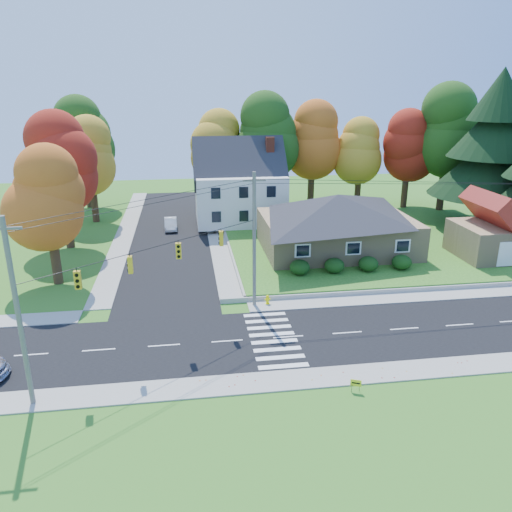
{
  "coord_description": "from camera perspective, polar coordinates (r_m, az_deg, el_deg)",
  "views": [
    {
      "loc": [
        -6.24,
        -28.49,
        15.56
      ],
      "look_at": [
        -0.97,
        8.0,
        2.94
      ],
      "focal_mm": 35.0,
      "sensor_mm": 36.0,
      "label": 1
    }
  ],
  "objects": [
    {
      "name": "ground",
      "position": [
        33.06,
        3.7,
        -9.23
      ],
      "size": [
        120.0,
        120.0,
        0.0
      ],
      "primitive_type": "plane",
      "color": "#3D7923"
    },
    {
      "name": "road_main",
      "position": [
        33.05,
        3.7,
        -9.21
      ],
      "size": [
        90.0,
        8.0,
        0.02
      ],
      "primitive_type": "cube",
      "color": "black",
      "rests_on": "ground"
    },
    {
      "name": "road_cross",
      "position": [
        56.69,
        -9.69,
        2.71
      ],
      "size": [
        8.0,
        44.0,
        0.02
      ],
      "primitive_type": "cube",
      "color": "black",
      "rests_on": "ground"
    },
    {
      "name": "sidewalk_north",
      "position": [
        37.44,
        2.14,
        -5.61
      ],
      "size": [
        90.0,
        2.0,
        0.08
      ],
      "primitive_type": "cube",
      "color": "#9C9A90",
      "rests_on": "ground"
    },
    {
      "name": "sidewalk_south",
      "position": [
        28.84,
        5.77,
        -13.77
      ],
      "size": [
        90.0,
        2.0,
        0.08
      ],
      "primitive_type": "cube",
      "color": "#9C9A90",
      "rests_on": "ground"
    },
    {
      "name": "lawn",
      "position": [
        55.26,
        12.52,
        2.35
      ],
      "size": [
        30.0,
        30.0,
        0.5
      ],
      "primitive_type": "cube",
      "color": "#3D7923",
      "rests_on": "ground"
    },
    {
      "name": "ranch_house",
      "position": [
        48.31,
        9.24,
        3.9
      ],
      "size": [
        14.6,
        10.6,
        5.4
      ],
      "color": "tan",
      "rests_on": "lawn"
    },
    {
      "name": "colonial_house",
      "position": [
        57.89,
        -1.86,
        7.96
      ],
      "size": [
        10.4,
        8.4,
        9.6
      ],
      "color": "silver",
      "rests_on": "lawn"
    },
    {
      "name": "garage",
      "position": [
        50.97,
        25.8,
        2.53
      ],
      "size": [
        7.3,
        6.3,
        4.6
      ],
      "color": "tan",
      "rests_on": "lawn"
    },
    {
      "name": "hedge_row",
      "position": [
        43.16,
        10.85,
        -0.98
      ],
      "size": [
        10.7,
        1.7,
        1.27
      ],
      "color": "#163A10",
      "rests_on": "lawn"
    },
    {
      "name": "traffic_infrastructure",
      "position": [
        32.19,
        3.14,
        -0.01
      ],
      "size": [
        38.1,
        10.66,
        10.0
      ],
      "color": "#666059",
      "rests_on": "ground"
    },
    {
      "name": "tree_lot_0",
      "position": [
        63.05,
        -4.41,
        12.24
      ],
      "size": [
        6.72,
        6.72,
        12.51
      ],
      "color": "#3F2A19",
      "rests_on": "lawn"
    },
    {
      "name": "tree_lot_1",
      "position": [
        62.62,
        1.27,
        13.45
      ],
      "size": [
        7.84,
        7.84,
        14.6
      ],
      "color": "#3F2A19",
      "rests_on": "lawn"
    },
    {
      "name": "tree_lot_2",
      "position": [
        64.9,
        6.48,
        12.95
      ],
      "size": [
        7.28,
        7.28,
        13.56
      ],
      "color": "#3F2A19",
      "rests_on": "lawn"
    },
    {
      "name": "tree_lot_3",
      "position": [
        65.87,
        11.83,
        11.62
      ],
      "size": [
        6.16,
        6.16,
        11.47
      ],
      "color": "#3F2A19",
      "rests_on": "lawn"
    },
    {
      "name": "tree_lot_4",
      "position": [
        67.15,
        17.09,
        11.89
      ],
      "size": [
        6.72,
        6.72,
        12.51
      ],
      "color": "#3F2A19",
      "rests_on": "lawn"
    },
    {
      "name": "tree_lot_5",
      "position": [
        67.0,
        21.16,
        13.14
      ],
      "size": [
        8.4,
        8.4,
        15.64
      ],
      "color": "#3F2A19",
      "rests_on": "lawn"
    },
    {
      "name": "conifer_east_a",
      "position": [
        60.76,
        25.53,
        11.28
      ],
      "size": [
        12.8,
        12.8,
        16.96
      ],
      "color": "#3F2A19",
      "rests_on": "lawn"
    },
    {
      "name": "tree_west_0",
      "position": [
        42.73,
        -22.76,
        6.08
      ],
      "size": [
        6.16,
        6.16,
        11.47
      ],
      "color": "#3F2A19",
      "rests_on": "ground"
    },
    {
      "name": "tree_west_1",
      "position": [
        52.33,
        -21.45,
        9.82
      ],
      "size": [
        7.28,
        7.28,
        13.56
      ],
      "color": "#3F2A19",
      "rests_on": "ground"
    },
    {
      "name": "tree_west_2",
      "position": [
        61.93,
        -18.49,
        10.76
      ],
      "size": [
        6.72,
        6.72,
        12.51
      ],
      "color": "#3F2A19",
      "rests_on": "ground"
    },
    {
      "name": "tree_west_3",
      "position": [
        69.97,
        -19.17,
        12.6
      ],
      "size": [
        7.84,
        7.84,
        14.6
      ],
      "color": "#3F2A19",
      "rests_on": "ground"
    },
    {
      "name": "white_car",
      "position": [
        57.66,
        -9.73,
        3.65
      ],
      "size": [
        1.5,
        3.95,
        1.29
      ],
      "primitive_type": "imported",
      "rotation": [
        0.0,
        0.0,
        0.03
      ],
      "color": "silver",
      "rests_on": "road_cross"
    },
    {
      "name": "fire_hydrant",
      "position": [
        37.42,
        1.32,
        -5.05
      ],
      "size": [
        0.44,
        0.35,
        0.78
      ],
      "color": "#F4E800",
      "rests_on": "ground"
    },
    {
      "name": "yard_sign",
      "position": [
        27.96,
        11.35,
        -14.07
      ],
      "size": [
        0.55,
        0.26,
        0.73
      ],
      "color": "black",
      "rests_on": "ground"
    }
  ]
}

